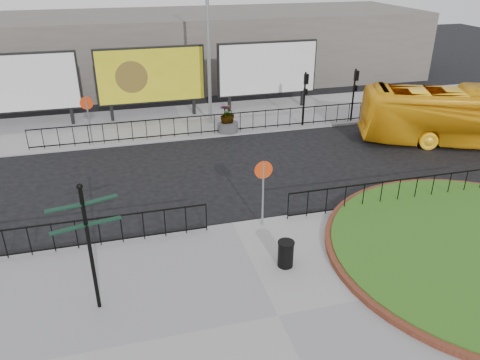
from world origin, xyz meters
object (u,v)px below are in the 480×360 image
object	(u,v)px
lamp_post	(208,39)
bus	(468,116)
litter_bin	(286,254)
planter_b	(226,121)
billboard_mid	(151,76)
planter_c	(229,121)
fingerpost_sign	(88,236)

from	to	relation	value
lamp_post	bus	world-z (taller)	lamp_post
litter_bin	planter_b	bearing A→B (deg)	85.14
billboard_mid	planter_c	distance (m)	5.48
fingerpost_sign	planter_c	xyz separation A→B (m)	(6.83, 12.77, -1.69)
litter_bin	bus	distance (m)	14.83
lamp_post	litter_bin	xyz separation A→B (m)	(-0.55, -13.92, -4.27)
billboard_mid	bus	distance (m)	17.16
fingerpost_sign	litter_bin	world-z (taller)	fingerpost_sign
lamp_post	bus	size ratio (longest dim) A/B	0.88
fingerpost_sign	planter_c	world-z (taller)	fingerpost_sign
billboard_mid	bus	xyz separation A→B (m)	(15.06, -8.14, -1.13)
litter_bin	lamp_post	bearing A→B (deg)	87.72
lamp_post	bus	distance (m)	13.95
fingerpost_sign	planter_b	xyz separation A→B (m)	(6.63, 12.77, -1.66)
fingerpost_sign	bus	bearing A→B (deg)	14.42
bus	planter_b	distance (m)	12.45
lamp_post	fingerpost_sign	xyz separation A→B (m)	(-6.13, -14.37, -2.43)
bus	planter_b	world-z (taller)	bus
billboard_mid	lamp_post	bearing A→B (deg)	-33.25
fingerpost_sign	planter_b	size ratio (longest dim) A/B	2.48
fingerpost_sign	litter_bin	xyz separation A→B (m)	(5.58, 0.45, -1.84)
bus	planter_c	size ratio (longest dim) A/B	6.74
bus	fingerpost_sign	bearing A→B (deg)	135.90
lamp_post	planter_c	size ratio (longest dim) A/B	5.90
litter_bin	planter_c	xyz separation A→B (m)	(1.25, 12.32, 0.15)
planter_c	planter_b	bearing A→B (deg)	180.00
litter_bin	planter_c	size ratio (longest dim) A/B	0.55
fingerpost_sign	lamp_post	bearing A→B (deg)	57.03
billboard_mid	fingerpost_sign	xyz separation A→B (m)	(-3.13, -16.34, -0.20)
planter_b	fingerpost_sign	bearing A→B (deg)	-117.43
fingerpost_sign	bus	world-z (taller)	fingerpost_sign
billboard_mid	lamp_post	distance (m)	4.23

